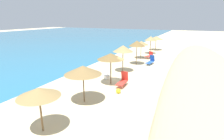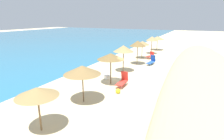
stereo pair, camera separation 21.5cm
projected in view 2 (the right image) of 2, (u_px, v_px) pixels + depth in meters
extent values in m
plane|color=beige|center=(117.00, 81.00, 17.23)|extent=(160.00, 160.00, 0.00)
ellipsoid|color=#C9B586|center=(209.00, 87.00, 13.24)|extent=(44.39, 8.74, 1.72)
cylinder|color=brown|center=(39.00, 112.00, 9.35)|extent=(0.09, 0.09, 2.10)
cone|color=#9E7F4C|center=(37.00, 92.00, 9.04)|extent=(2.14, 2.14, 0.47)
cylinder|color=brown|center=(83.00, 87.00, 12.64)|extent=(0.08, 0.08, 2.19)
cone|color=olive|center=(82.00, 70.00, 12.30)|extent=(2.54, 2.54, 0.60)
cylinder|color=brown|center=(111.00, 71.00, 16.04)|extent=(0.10, 0.10, 2.41)
cone|color=olive|center=(111.00, 56.00, 15.68)|extent=(2.33, 2.33, 0.53)
cylinder|color=brown|center=(123.00, 61.00, 19.79)|extent=(0.09, 0.09, 2.39)
cone|color=tan|center=(123.00, 48.00, 19.41)|extent=(2.18, 2.18, 0.68)
cylinder|color=brown|center=(137.00, 55.00, 22.93)|extent=(0.08, 0.08, 2.49)
cone|color=olive|center=(138.00, 43.00, 22.54)|extent=(2.01, 2.01, 0.68)
cylinder|color=brown|center=(142.00, 51.00, 26.44)|extent=(0.07, 0.07, 2.15)
cone|color=#9E7F4C|center=(142.00, 43.00, 26.12)|extent=(2.06, 2.06, 0.53)
cylinder|color=brown|center=(152.00, 47.00, 29.82)|extent=(0.09, 0.09, 2.32)
cone|color=tan|center=(152.00, 39.00, 29.45)|extent=(1.96, 1.96, 0.70)
cylinder|color=brown|center=(157.00, 44.00, 33.30)|extent=(0.08, 0.08, 2.10)
cone|color=tan|center=(158.00, 38.00, 32.97)|extent=(2.49, 2.49, 0.58)
cube|color=blue|center=(151.00, 62.00, 23.09)|extent=(1.66, 0.82, 0.07)
cube|color=blue|center=(153.00, 58.00, 23.58)|extent=(0.41, 0.65, 0.84)
cylinder|color=silver|center=(147.00, 65.00, 22.73)|extent=(0.04, 0.04, 0.25)
cylinder|color=silver|center=(150.00, 65.00, 22.45)|extent=(0.04, 0.04, 0.25)
cylinder|color=silver|center=(151.00, 62.00, 23.81)|extent=(0.04, 0.04, 0.25)
cylinder|color=silver|center=(155.00, 63.00, 23.54)|extent=(0.04, 0.04, 0.25)
cube|color=red|center=(150.00, 56.00, 26.47)|extent=(1.40, 0.96, 0.07)
cube|color=red|center=(152.00, 54.00, 26.81)|extent=(0.33, 0.64, 0.63)
cylinder|color=silver|center=(146.00, 58.00, 26.32)|extent=(0.04, 0.04, 0.32)
cylinder|color=silver|center=(149.00, 58.00, 25.97)|extent=(0.04, 0.04, 0.32)
cylinder|color=silver|center=(150.00, 57.00, 27.08)|extent=(0.04, 0.04, 0.32)
cylinder|color=silver|center=(153.00, 57.00, 26.74)|extent=(0.04, 0.04, 0.32)
cube|color=red|center=(122.00, 83.00, 15.67)|extent=(1.54, 0.67, 0.07)
cube|color=red|center=(125.00, 76.00, 16.19)|extent=(0.26, 0.63, 0.85)
cylinder|color=silver|center=(116.00, 87.00, 15.26)|extent=(0.04, 0.04, 0.30)
cylinder|color=silver|center=(122.00, 88.00, 15.05)|extent=(0.04, 0.04, 0.30)
cylinder|color=silver|center=(121.00, 82.00, 16.39)|extent=(0.04, 0.04, 0.30)
cylinder|color=silver|center=(127.00, 83.00, 16.19)|extent=(0.04, 0.04, 0.30)
sphere|color=yellow|center=(118.00, 91.00, 14.31)|extent=(0.39, 0.39, 0.39)
cube|color=white|center=(107.00, 77.00, 17.74)|extent=(0.59, 0.61, 0.39)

